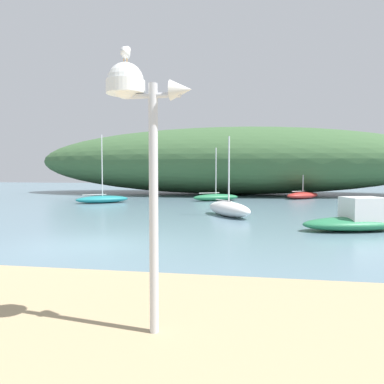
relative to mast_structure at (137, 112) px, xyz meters
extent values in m
plane|color=slate|center=(-3.64, 6.32, -3.12)|extent=(120.00, 120.00, 0.00)
ellipsoid|color=#3D6038|center=(-0.83, 33.73, 0.30)|extent=(41.39, 13.48, 6.84)
cylinder|color=silver|center=(0.21, 0.00, -1.28)|extent=(0.12, 0.12, 3.28)
cylinder|color=silver|center=(0.21, 0.00, 0.20)|extent=(0.74, 0.07, 0.07)
cylinder|color=white|center=(-0.15, 0.00, 0.32)|extent=(0.51, 0.51, 0.17)
sphere|color=white|center=(-0.15, 0.00, 0.40)|extent=(0.47, 0.47, 0.47)
cone|color=silver|center=(0.58, 0.00, 0.26)|extent=(0.28, 0.26, 0.26)
cylinder|color=orange|center=(-0.17, 0.00, 0.66)|extent=(0.01, 0.01, 0.05)
cylinder|color=orange|center=(-0.13, 0.00, 0.66)|extent=(0.01, 0.01, 0.05)
ellipsoid|color=white|center=(-0.15, 0.00, 0.76)|extent=(0.15, 0.27, 0.14)
ellipsoid|color=#9EA0A8|center=(-0.15, 0.00, 0.78)|extent=(0.12, 0.26, 0.05)
sphere|color=white|center=(-0.17, 0.11, 0.83)|extent=(0.10, 0.10, 0.10)
cone|color=gold|center=(-0.18, 0.18, 0.82)|extent=(0.04, 0.06, 0.03)
ellipsoid|color=#287A4C|center=(-1.49, 24.56, -2.85)|extent=(3.89, 2.81, 0.54)
cylinder|color=silver|center=(-1.49, 24.56, -0.82)|extent=(0.08, 0.08, 3.83)
cylinder|color=silver|center=(-1.99, 24.29, -2.49)|extent=(1.54, 0.87, 0.06)
ellipsoid|color=teal|center=(-9.59, 21.15, -2.85)|extent=(3.92, 3.49, 0.54)
cylinder|color=silver|center=(-9.59, 21.15, -0.42)|extent=(0.08, 0.08, 4.66)
cylinder|color=silver|center=(-10.05, 20.79, -2.49)|extent=(1.42, 1.13, 0.06)
ellipsoid|color=#B72D28|center=(5.63, 27.99, -2.83)|extent=(3.57, 3.51, 0.58)
cylinder|color=silver|center=(5.63, 27.99, -1.19)|extent=(0.08, 0.08, 3.04)
cylinder|color=silver|center=(5.24, 27.60, -2.47)|extent=(1.23, 1.19, 0.06)
ellipsoid|color=#287A4C|center=(5.39, 10.68, -2.85)|extent=(4.43, 2.71, 0.54)
cube|color=silver|center=(5.78, 10.81, -2.28)|extent=(1.76, 1.61, 0.97)
ellipsoid|color=white|center=(0.21, 14.57, -2.74)|extent=(3.08, 3.90, 0.77)
cylinder|color=silver|center=(0.21, 14.57, -0.78)|extent=(0.08, 0.08, 3.62)
cylinder|color=silver|center=(-0.10, 15.06, -2.34)|extent=(0.99, 1.50, 0.06)
camera|label=1|loc=(1.51, -4.66, -0.78)|focal=34.54mm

